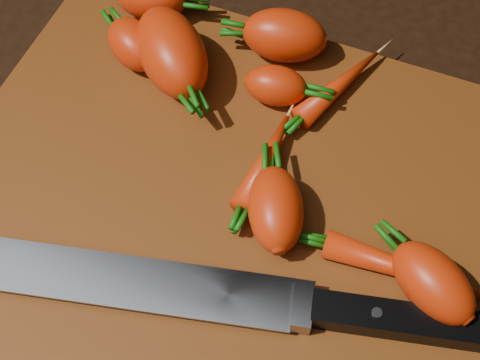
% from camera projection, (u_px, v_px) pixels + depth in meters
% --- Properties ---
extents(ground, '(2.00, 2.00, 0.01)m').
position_uv_depth(ground, '(236.00, 210.00, 0.58)').
color(ground, black).
extents(cutting_board, '(0.50, 0.40, 0.01)m').
position_uv_depth(cutting_board, '(236.00, 204.00, 0.57)').
color(cutting_board, '#6D330E').
rests_on(cutting_board, ground).
extents(carrot_1, '(0.08, 0.07, 0.04)m').
position_uv_depth(carrot_1, '(133.00, 44.00, 0.62)').
color(carrot_1, red).
rests_on(carrot_1, cutting_board).
extents(carrot_2, '(0.11, 0.12, 0.06)m').
position_uv_depth(carrot_2, '(172.00, 52.00, 0.61)').
color(carrot_2, red).
rests_on(carrot_2, cutting_board).
extents(carrot_3, '(0.07, 0.09, 0.04)m').
position_uv_depth(carrot_3, '(276.00, 209.00, 0.53)').
color(carrot_3, red).
rests_on(carrot_3, cutting_board).
extents(carrot_4, '(0.09, 0.06, 0.05)m').
position_uv_depth(carrot_4, '(284.00, 35.00, 0.62)').
color(carrot_4, red).
rests_on(carrot_4, cutting_board).
extents(carrot_5, '(0.06, 0.05, 0.04)m').
position_uv_depth(carrot_5, '(276.00, 86.00, 0.60)').
color(carrot_5, red).
rests_on(carrot_5, cutting_board).
extents(carrot_6, '(0.09, 0.08, 0.04)m').
position_uv_depth(carrot_6, '(433.00, 283.00, 0.50)').
color(carrot_6, red).
rests_on(carrot_6, cutting_board).
extents(carrot_7, '(0.06, 0.11, 0.02)m').
position_uv_depth(carrot_7, '(340.00, 85.00, 0.61)').
color(carrot_7, red).
rests_on(carrot_7, cutting_board).
extents(carrot_8, '(0.14, 0.03, 0.02)m').
position_uv_depth(carrot_8, '(409.00, 271.00, 0.52)').
color(carrot_8, red).
rests_on(carrot_8, cutting_board).
extents(carrot_9, '(0.03, 0.10, 0.03)m').
position_uv_depth(carrot_9, '(266.00, 161.00, 0.57)').
color(carrot_9, red).
rests_on(carrot_9, cutting_board).
extents(knife, '(0.39, 0.12, 0.02)m').
position_uv_depth(knife, '(168.00, 288.00, 0.51)').
color(knife, gray).
rests_on(knife, cutting_board).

